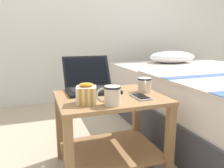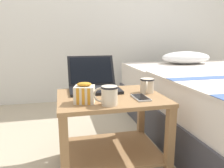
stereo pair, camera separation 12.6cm
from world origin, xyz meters
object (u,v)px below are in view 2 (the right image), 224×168
(laptop, at_px, (94,83))
(cell_phone, at_px, (141,98))
(snack_bag, at_px, (84,94))
(mug_front_left, at_px, (147,85))
(mug_front_right, at_px, (109,95))

(laptop, height_order, cell_phone, laptop)
(snack_bag, bearing_deg, cell_phone, 1.92)
(snack_bag, relative_size, cell_phone, 0.84)
(mug_front_left, xyz_separation_m, mug_front_right, (-0.29, -0.20, 0.01))
(mug_front_left, bearing_deg, laptop, 153.45)
(cell_phone, bearing_deg, mug_front_right, -159.26)
(laptop, height_order, snack_bag, laptop)
(snack_bag, distance_m, cell_phone, 0.33)
(laptop, relative_size, snack_bag, 2.65)
(cell_phone, bearing_deg, snack_bag, -178.08)
(mug_front_left, distance_m, snack_bag, 0.43)
(mug_front_left, height_order, mug_front_right, mug_front_right)
(laptop, height_order, mug_front_left, laptop)
(laptop, distance_m, cell_phone, 0.36)
(mug_front_right, relative_size, cell_phone, 0.86)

